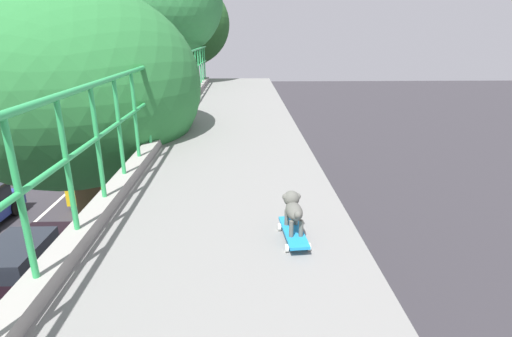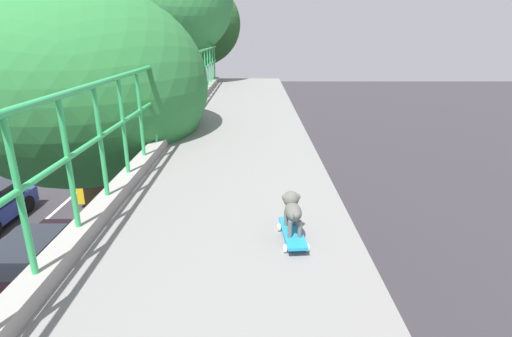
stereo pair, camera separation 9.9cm
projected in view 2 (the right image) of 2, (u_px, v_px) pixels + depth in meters
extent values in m
cylinder|color=green|center=(18.00, 199.00, 2.47)|extent=(0.04, 0.04, 1.08)
cylinder|color=green|center=(67.00, 165.00, 3.11)|extent=(0.04, 0.04, 1.08)
cylinder|color=green|center=(99.00, 143.00, 3.75)|extent=(0.04, 0.04, 1.08)
cylinder|color=green|center=(121.00, 127.00, 4.40)|extent=(0.04, 0.04, 1.08)
cylinder|color=green|center=(138.00, 115.00, 5.04)|extent=(0.04, 0.04, 1.08)
cylinder|color=green|center=(151.00, 106.00, 5.68)|extent=(0.04, 0.04, 1.08)
cylinder|color=green|center=(162.00, 98.00, 6.32)|extent=(0.04, 0.04, 1.08)
cylinder|color=green|center=(170.00, 92.00, 6.97)|extent=(0.04, 0.04, 1.08)
cylinder|color=green|center=(177.00, 87.00, 7.61)|extent=(0.04, 0.04, 1.08)
cylinder|color=green|center=(183.00, 83.00, 8.25)|extent=(0.04, 0.04, 1.08)
cylinder|color=green|center=(188.00, 80.00, 8.89)|extent=(0.04, 0.04, 1.08)
cylinder|color=green|center=(193.00, 76.00, 9.54)|extent=(0.04, 0.04, 1.08)
cylinder|color=green|center=(197.00, 74.00, 10.18)|extent=(0.04, 0.04, 1.08)
cylinder|color=green|center=(200.00, 71.00, 10.82)|extent=(0.04, 0.04, 1.08)
cylinder|color=green|center=(203.00, 69.00, 11.46)|extent=(0.04, 0.04, 1.08)
cylinder|color=green|center=(206.00, 67.00, 12.11)|extent=(0.04, 0.04, 1.08)
cylinder|color=green|center=(208.00, 66.00, 12.75)|extent=(0.04, 0.04, 1.08)
cylinder|color=green|center=(210.00, 64.00, 13.39)|extent=(0.04, 0.04, 1.08)
cylinder|color=green|center=(212.00, 63.00, 14.04)|extent=(0.04, 0.04, 1.08)
cube|color=black|center=(35.00, 261.00, 11.79)|extent=(1.74, 4.39, 0.62)
cube|color=#1E232B|center=(24.00, 251.00, 11.24)|extent=(1.44, 2.25, 0.56)
cylinder|color=black|center=(83.00, 244.00, 13.16)|extent=(0.22, 0.64, 0.64)
cylinder|color=black|center=(33.00, 244.00, 13.15)|extent=(0.22, 0.64, 0.64)
cylinder|color=black|center=(40.00, 296.00, 10.55)|extent=(0.22, 0.64, 0.64)
cylinder|color=black|center=(25.00, 204.00, 16.11)|extent=(0.20, 0.69, 0.69)
cube|color=yellow|center=(115.00, 177.00, 18.47)|extent=(1.87, 4.50, 0.75)
cube|color=#1E232B|center=(112.00, 167.00, 18.02)|extent=(1.57, 1.87, 0.48)
cube|color=silver|center=(111.00, 160.00, 17.91)|extent=(0.36, 0.16, 0.12)
cylinder|color=black|center=(143.00, 173.00, 19.88)|extent=(0.19, 0.63, 0.63)
cylinder|color=black|center=(107.00, 173.00, 19.87)|extent=(0.19, 0.63, 0.63)
cylinder|color=black|center=(126.00, 194.00, 17.24)|extent=(0.19, 0.63, 0.63)
cylinder|color=black|center=(85.00, 194.00, 17.23)|extent=(0.19, 0.63, 0.63)
cube|color=beige|center=(113.00, 110.00, 28.58)|extent=(2.57, 11.29, 2.91)
cube|color=black|center=(112.00, 103.00, 28.41)|extent=(2.59, 10.39, 0.70)
cylinder|color=black|center=(146.00, 116.00, 32.73)|extent=(0.28, 0.96, 0.96)
cylinder|color=black|center=(116.00, 116.00, 32.72)|extent=(0.28, 0.96, 0.96)
cylinder|color=black|center=(118.00, 137.00, 26.05)|extent=(0.28, 0.96, 0.96)
cylinder|color=black|center=(81.00, 137.00, 26.04)|extent=(0.28, 0.96, 0.96)
cylinder|color=brown|center=(105.00, 267.00, 8.09)|extent=(0.46, 0.46, 4.86)
ellipsoid|color=#2A7436|center=(79.00, 86.00, 6.91)|extent=(4.41, 4.41, 3.46)
cylinder|color=#4C3329|center=(182.00, 130.00, 15.06)|extent=(0.41, 0.41, 6.91)
ellipsoid|color=#368C47|center=(175.00, 2.00, 13.59)|extent=(3.89, 3.89, 3.67)
cylinder|color=#4E3224|center=(197.00, 112.00, 20.60)|extent=(0.55, 0.55, 6.18)
ellipsoid|color=#275F27|center=(193.00, 24.00, 19.20)|extent=(4.44, 4.44, 4.07)
cube|color=#1D8ACE|center=(291.00, 232.00, 3.30)|extent=(0.20, 0.57, 0.02)
cylinder|color=white|center=(297.00, 227.00, 3.49)|extent=(0.03, 0.06, 0.06)
cylinder|color=white|center=(277.00, 227.00, 3.48)|extent=(0.03, 0.06, 0.06)
cylinder|color=white|center=(306.00, 248.00, 3.15)|extent=(0.03, 0.06, 0.06)
cylinder|color=white|center=(283.00, 248.00, 3.13)|extent=(0.03, 0.06, 0.06)
cylinder|color=#5B5C55|center=(294.00, 217.00, 3.38)|extent=(0.04, 0.04, 0.14)
cylinder|color=#5B5C55|center=(284.00, 218.00, 3.37)|extent=(0.04, 0.04, 0.14)
cylinder|color=#5B5C55|center=(298.00, 229.00, 3.18)|extent=(0.04, 0.04, 0.14)
cylinder|color=#5B5C55|center=(288.00, 229.00, 3.18)|extent=(0.04, 0.04, 0.14)
ellipsoid|color=#5B5C55|center=(291.00, 211.00, 3.24)|extent=(0.16, 0.29, 0.12)
sphere|color=#5B5C55|center=(289.00, 199.00, 3.34)|extent=(0.14, 0.14, 0.14)
ellipsoid|color=#4F524D|center=(288.00, 197.00, 3.40)|extent=(0.05, 0.06, 0.04)
sphere|color=#5B5C55|center=(295.00, 197.00, 3.33)|extent=(0.06, 0.06, 0.06)
sphere|color=#5B5C55|center=(283.00, 197.00, 3.33)|extent=(0.06, 0.06, 0.06)
sphere|color=#5B5C55|center=(295.00, 215.00, 3.09)|extent=(0.06, 0.06, 0.06)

